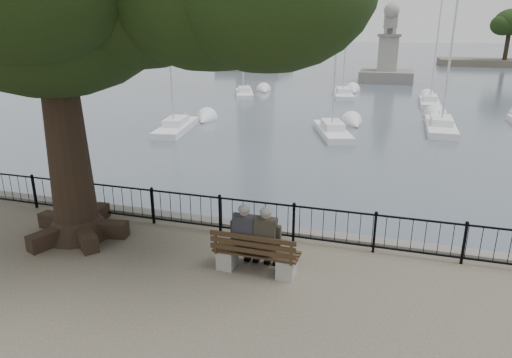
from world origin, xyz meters
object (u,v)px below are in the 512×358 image
at_px(bench, 256,258).
at_px(lion_monument, 387,62).
at_px(person_left, 247,238).
at_px(person_right, 268,241).

height_order(bench, lion_monument, lion_monument).
xyz_separation_m(person_left, person_right, (0.49, -0.01, 0.00)).
height_order(person_left, person_right, same).
bearing_deg(person_left, lion_monument, 87.99).
bearing_deg(person_left, bench, -25.43).
bearing_deg(person_right, lion_monument, 88.56).
bearing_deg(person_right, bench, -156.32).
bearing_deg(bench, person_left, 154.57).
height_order(person_right, lion_monument, lion_monument).
bearing_deg(lion_monument, bench, -91.72).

